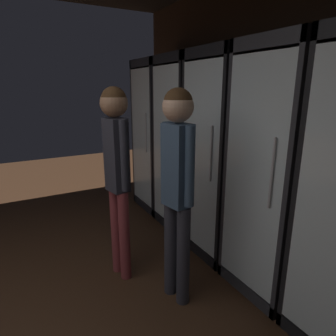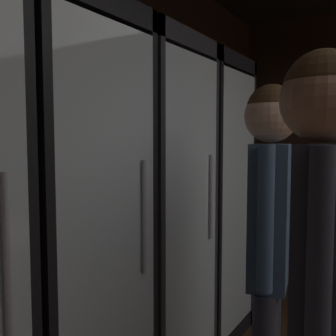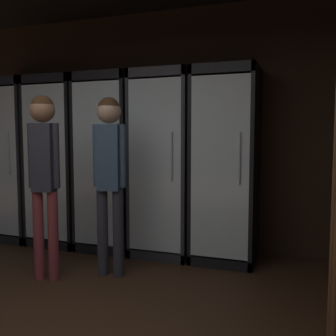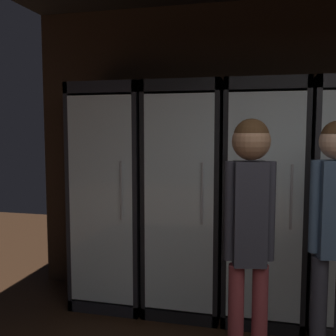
% 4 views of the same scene
% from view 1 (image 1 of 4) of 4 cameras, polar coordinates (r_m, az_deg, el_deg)
% --- Properties ---
extents(wall_back, '(6.00, 0.06, 2.80)m').
position_cam_1_polar(wall_back, '(2.69, 27.78, 7.62)').
color(wall_back, black).
rests_on(wall_back, ground).
extents(cooler_far_left, '(0.66, 0.66, 2.04)m').
position_cam_1_polar(cooler_far_left, '(4.11, -0.68, 5.90)').
color(cooler_far_left, black).
rests_on(cooler_far_left, ground).
extents(cooler_left, '(0.66, 0.66, 2.04)m').
position_cam_1_polar(cooler_left, '(3.53, 4.59, 4.31)').
color(cooler_left, black).
rests_on(cooler_left, ground).
extents(cooler_center, '(0.66, 0.66, 2.04)m').
position_cam_1_polar(cooler_center, '(3.00, 11.84, 1.98)').
color(cooler_center, black).
rests_on(cooler_center, ground).
extents(cooler_right, '(0.66, 0.66, 2.04)m').
position_cam_1_polar(cooler_right, '(2.54, 21.88, -1.55)').
color(cooler_right, '#2B2B30').
rests_on(cooler_right, ground).
extents(shopper_near, '(0.29, 0.22, 1.70)m').
position_cam_1_polar(shopper_near, '(2.48, -10.06, 1.64)').
color(shopper_near, brown).
rests_on(shopper_near, ground).
extents(shopper_far, '(0.31, 0.22, 1.69)m').
position_cam_1_polar(shopper_far, '(2.15, 1.87, -1.24)').
color(shopper_far, '#2D2D38').
rests_on(shopper_far, ground).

